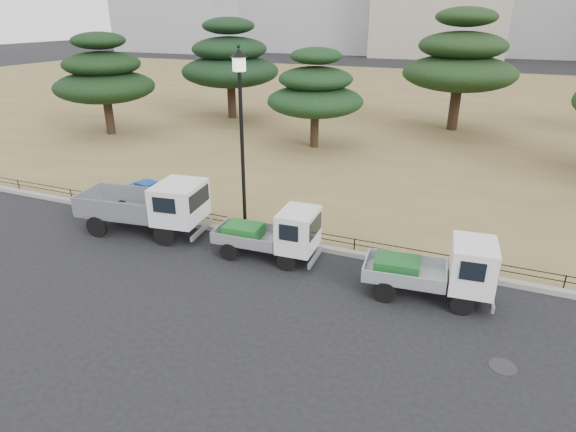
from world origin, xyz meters
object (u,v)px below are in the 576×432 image
at_px(truck_large, 149,204).
at_px(tarp_pile, 145,195).
at_px(street_lamp, 241,113).
at_px(truck_kei_front, 274,233).
at_px(truck_kei_rear, 438,269).

distance_m(truck_large, tarp_pile, 2.50).
distance_m(street_lamp, tarp_pile, 5.98).
relative_size(truck_kei_front, street_lamp, 0.55).
height_order(truck_large, truck_kei_front, truck_large).
bearing_deg(truck_large, truck_kei_rear, -10.11).
bearing_deg(truck_kei_front, tarp_pile, 161.25).
relative_size(truck_kei_front, truck_kei_rear, 0.95).
relative_size(truck_kei_rear, street_lamp, 0.57).
height_order(truck_large, tarp_pile, truck_large).
relative_size(truck_large, truck_kei_rear, 1.33).
bearing_deg(truck_large, street_lamp, 16.01).
bearing_deg(truck_kei_front, truck_kei_rear, -7.16).
bearing_deg(tarp_pile, truck_kei_rear, -11.03).
bearing_deg(street_lamp, truck_kei_rear, -14.59).
height_order(street_lamp, tarp_pile, street_lamp).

